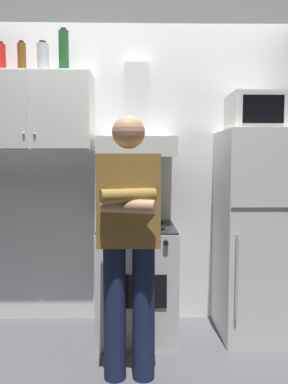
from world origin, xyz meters
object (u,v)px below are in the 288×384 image
object	(u,v)px
microwave	(260,112)
bottle_wine_green	(64,52)
bottle_canister_steel	(43,58)
bottle_soda_red	(1,59)
bottle_beer_brown	(22,59)
refrigerator	(258,234)
person_standing	(129,237)
range_hood	(137,132)
stove_oven	(137,280)
upper_cabinet	(35,112)

from	to	relation	value
microwave	bottle_wine_green	size ratio (longest dim) A/B	1.35
bottle_canister_steel	bottle_soda_red	distance (m)	0.34
bottle_canister_steel	bottle_beer_brown	bearing A→B (deg)	159.10
refrigerator	person_standing	distance (m)	1.17
range_hood	bottle_beer_brown	size ratio (longest dim) A/B	2.91
bottle_wine_green	bottle_canister_steel	bearing A→B (deg)	-155.13
microwave	person_standing	size ratio (longest dim) A/B	0.29
bottle_wine_green	bottle_canister_steel	distance (m)	0.17
stove_oven	refrigerator	distance (m)	1.02
refrigerator	stove_oven	bearing A→B (deg)	-179.96
bottle_canister_steel	person_standing	bearing A→B (deg)	-46.32
stove_oven	bottle_beer_brown	size ratio (longest dim) A/B	3.39
microwave	person_standing	xyz separation A→B (m)	(-1.00, -0.62, -0.84)
upper_cabinet	person_standing	size ratio (longest dim) A/B	0.55
refrigerator	bottle_soda_red	size ratio (longest dim) A/B	6.66
refrigerator	bottle_canister_steel	distance (m)	2.16
person_standing	bottle_wine_green	bearing A→B (deg)	124.14
range_hood	bottle_wine_green	size ratio (longest dim) A/B	2.10
stove_oven	bottle_canister_steel	distance (m)	1.88
person_standing	bottle_beer_brown	distance (m)	1.72
person_standing	bottle_beer_brown	world-z (taller)	bottle_beer_brown
stove_oven	refrigerator	bearing A→B (deg)	0.04
bottle_wine_green	person_standing	bearing A→B (deg)	-55.86
microwave	person_standing	bearing A→B (deg)	-148.00
person_standing	bottle_soda_red	bearing A→B (deg)	143.69
bottle_beer_brown	bottle_soda_red	bearing A→B (deg)	-168.34
bottle_wine_green	bottle_canister_steel	size ratio (longest dim) A/B	1.51
stove_oven	person_standing	xyz separation A→B (m)	(-0.05, -0.61, 0.47)
range_hood	microwave	xyz separation A→B (m)	(0.95, -0.11, 0.14)
microwave	bottle_beer_brown	bearing A→B (deg)	175.38
refrigerator	bottle_wine_green	xyz separation A→B (m)	(-1.52, 0.17, 1.42)
upper_cabinet	refrigerator	xyz separation A→B (m)	(1.75, -0.12, -0.95)
microwave	upper_cabinet	bearing A→B (deg)	176.52
microwave	stove_oven	bearing A→B (deg)	-178.85
upper_cabinet	bottle_wine_green	world-z (taller)	bottle_wine_green
bottle_canister_steel	bottle_beer_brown	world-z (taller)	bottle_beer_brown
bottle_beer_brown	refrigerator	bearing A→B (deg)	-5.18
upper_cabinet	bottle_beer_brown	bearing A→B (deg)	157.51
refrigerator	bottle_wine_green	world-z (taller)	bottle_wine_green
bottle_beer_brown	bottle_soda_red	xyz separation A→B (m)	(-0.16, -0.03, -0.01)
bottle_canister_steel	bottle_beer_brown	distance (m)	0.20
range_hood	microwave	size ratio (longest dim) A/B	1.56
microwave	bottle_canister_steel	xyz separation A→B (m)	(-1.67, 0.08, 0.42)
person_standing	bottle_wine_green	size ratio (longest dim) A/B	4.60
range_hood	bottle_wine_green	bearing A→B (deg)	175.86
microwave	bottle_wine_green	world-z (taller)	bottle_wine_green
refrigerator	person_standing	size ratio (longest dim) A/B	0.98
bottle_wine_green	bottle_beer_brown	xyz separation A→B (m)	(-0.33, 0.00, -0.05)
refrigerator	bottle_canister_steel	bearing A→B (deg)	176.63
refrigerator	microwave	distance (m)	0.94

